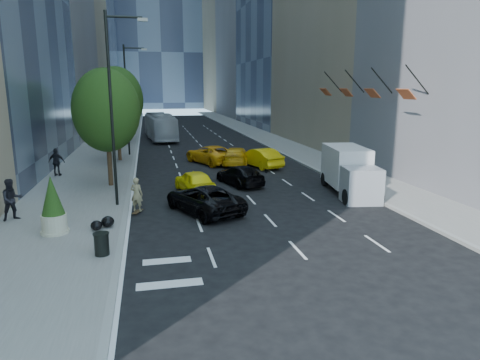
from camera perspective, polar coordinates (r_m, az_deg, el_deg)
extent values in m
plane|color=black|center=(20.92, 1.39, -5.58)|extent=(160.00, 160.00, 0.00)
cube|color=slate|center=(49.94, -17.04, 4.48)|extent=(6.00, 120.00, 0.15)
cube|color=slate|center=(51.87, 4.42, 5.26)|extent=(4.00, 120.00, 0.15)
cube|color=#7F7358|center=(121.77, 0.72, 21.11)|extent=(20.00, 24.00, 50.00)
cylinder|color=black|center=(23.45, -16.77, 8.68)|extent=(0.16, 0.16, 10.00)
cylinder|color=black|center=(23.62, -15.20, 20.25)|extent=(1.80, 0.12, 0.12)
cube|color=#99998C|center=(23.58, -12.86, 20.13)|extent=(0.50, 0.22, 0.15)
cylinder|color=black|center=(41.41, -14.88, 10.15)|extent=(0.16, 0.16, 10.00)
cylinder|color=black|center=(41.50, -13.96, 16.71)|extent=(1.80, 0.12, 0.12)
cube|color=#99998C|center=(41.48, -12.66, 16.64)|extent=(0.50, 0.22, 0.15)
cylinder|color=#302212|center=(28.85, -16.99, 2.40)|extent=(0.30, 0.30, 3.15)
ellipsoid|color=#18330E|center=(28.50, -17.41, 8.86)|extent=(4.20, 4.20, 5.25)
cylinder|color=#302212|center=(38.71, -15.84, 5.05)|extent=(0.30, 0.30, 3.38)
ellipsoid|color=#18330E|center=(38.45, -16.15, 10.21)|extent=(4.50, 4.50, 5.62)
cylinder|color=#302212|center=(51.64, -14.97, 6.56)|extent=(0.30, 0.30, 2.93)
ellipsoid|color=#18330E|center=(51.44, -15.16, 9.91)|extent=(3.90, 3.90, 4.88)
cylinder|color=black|center=(59.49, -13.92, 8.43)|extent=(0.14, 0.14, 5.20)
imported|color=black|center=(59.41, -14.00, 9.97)|extent=(2.48, 0.53, 1.00)
cylinder|color=black|center=(28.21, 22.54, 12.27)|extent=(1.75, 0.08, 1.75)
cube|color=#AE4E28|center=(27.85, 21.27, 10.62)|extent=(0.64, 1.30, 0.64)
cylinder|color=black|center=(31.60, 18.38, 12.48)|extent=(1.75, 0.08, 1.75)
cube|color=#AE4E28|center=(31.28, 17.22, 11.00)|extent=(0.64, 1.30, 0.64)
cylinder|color=black|center=(35.12, 15.03, 12.61)|extent=(1.75, 0.08, 1.75)
cube|color=#AE4E28|center=(34.83, 13.98, 11.27)|extent=(0.64, 1.30, 0.64)
cylinder|color=black|center=(38.73, 12.30, 12.68)|extent=(1.75, 0.08, 1.75)
cube|color=#AE4E28|center=(38.47, 11.34, 11.46)|extent=(0.64, 1.30, 0.64)
imported|color=#857853|center=(22.64, -13.60, -2.19)|extent=(0.77, 0.65, 1.78)
imported|color=black|center=(22.37, -4.86, -2.52)|extent=(4.23, 5.66, 1.43)
imported|color=black|center=(28.56, 0.00, 0.65)|extent=(3.00, 4.78, 1.29)
imported|color=#FFEC0D|center=(26.61, -6.07, -0.16)|extent=(2.49, 4.40, 1.41)
imported|color=gold|center=(34.96, 2.69, 3.01)|extent=(3.04, 4.99, 1.55)
imported|color=#F3A50C|center=(36.75, -3.89, 3.43)|extent=(4.55, 6.06, 1.53)
imported|color=#D7990B|center=(36.03, -0.51, 3.23)|extent=(3.33, 5.39, 1.46)
imported|color=silver|center=(54.25, -10.60, 7.02)|extent=(3.79, 11.73, 3.21)
cube|color=silver|center=(27.61, 13.91, 1.91)|extent=(2.64, 4.27, 2.35)
cube|color=gray|center=(24.98, 15.88, -0.70)|extent=(2.23, 2.01, 2.00)
cylinder|color=black|center=(24.50, 14.06, -2.21)|extent=(0.43, 0.91, 0.87)
cylinder|color=black|center=(25.12, 18.03, -2.10)|extent=(0.43, 0.91, 0.87)
cylinder|color=black|center=(28.89, 11.23, 0.11)|extent=(0.43, 0.91, 0.87)
cylinder|color=black|center=(29.42, 14.67, 0.16)|extent=(0.43, 0.91, 0.87)
imported|color=black|center=(23.18, -28.13, -2.31)|extent=(1.23, 1.15, 2.01)
imported|color=black|center=(33.37, -23.25, 2.21)|extent=(1.24, 0.73, 1.99)
cylinder|color=black|center=(17.25, -17.97, -8.18)|extent=(0.55, 0.55, 0.83)
cylinder|color=#BBB79B|center=(20.46, -23.50, -5.35)|extent=(1.07, 1.07, 0.86)
cone|color=#18330E|center=(20.13, -23.81, -1.87)|extent=(0.96, 0.96, 1.71)
ellipsoid|color=black|center=(20.54, -17.22, -5.32)|extent=(0.59, 0.65, 0.50)
ellipsoid|color=black|center=(20.25, -18.60, -5.76)|extent=(0.51, 0.57, 0.44)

